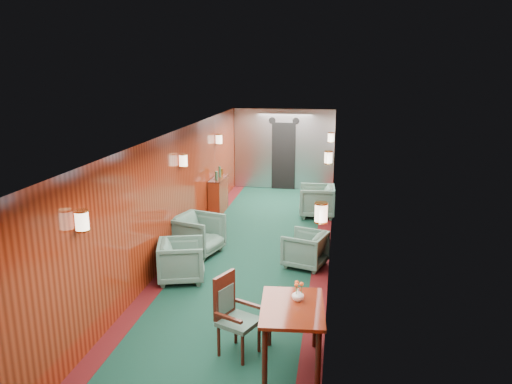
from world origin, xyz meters
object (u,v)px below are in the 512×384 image
at_px(armchair_left_near, 181,261).
at_px(armchair_right_far, 317,201).
at_px(dining_table, 292,316).
at_px(credenza, 218,195).
at_px(armchair_right_near, 305,249).
at_px(side_chair, 232,311).
at_px(armchair_left_far, 198,234).

relative_size(armchair_left_near, armchair_right_far, 0.91).
xyz_separation_m(dining_table, armchair_left_near, (-2.11, 2.25, -0.32)).
relative_size(dining_table, credenza, 0.97).
height_order(credenza, armchair_right_near, credenza).
height_order(side_chair, credenza, credenza).
relative_size(armchair_right_near, armchair_right_far, 0.85).
distance_m(credenza, armchair_right_near, 4.00).
relative_size(armchair_left_far, armchair_right_near, 1.18).
xyz_separation_m(armchair_left_near, armchair_left_far, (-0.07, 1.28, 0.03)).
height_order(dining_table, armchair_left_near, dining_table).
relative_size(credenza, armchair_right_near, 1.62).
relative_size(armchair_left_near, armchair_right_near, 1.08).
xyz_separation_m(armchair_right_near, armchair_right_far, (0.07, 3.24, 0.06)).
distance_m(armchair_left_near, armchair_left_far, 1.28).
height_order(side_chair, armchair_left_far, side_chair).
height_order(armchair_left_far, armchair_right_near, armchair_left_far).
distance_m(armchair_right_near, armchair_right_far, 3.24).
height_order(side_chair, armchair_left_near, side_chair).
height_order(side_chair, armchair_right_far, side_chair).
relative_size(dining_table, armchair_left_far, 1.32).
bearing_deg(armchair_right_far, credenza, -91.56).
bearing_deg(side_chair, dining_table, 9.46).
relative_size(dining_table, armchair_right_far, 1.33).
bearing_deg(credenza, dining_table, -69.04).
xyz_separation_m(dining_table, armchair_left_far, (-2.17, 3.53, -0.29)).
bearing_deg(side_chair, credenza, 129.32).
bearing_deg(armchair_left_far, dining_table, -131.50).
bearing_deg(dining_table, armchair_right_far, 85.16).
relative_size(dining_table, side_chair, 1.08).
xyz_separation_m(dining_table, credenza, (-2.45, 6.40, -0.22)).
relative_size(side_chair, armchair_right_far, 1.23).
xyz_separation_m(side_chair, armchair_right_near, (0.72, 3.00, -0.24)).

